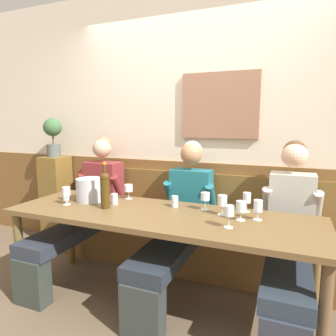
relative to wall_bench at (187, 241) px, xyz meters
name	(u,v)px	position (x,y,z in m)	size (l,w,h in m)	color
ground_plane	(151,316)	(0.00, -0.83, -0.29)	(6.80, 6.80, 0.02)	brown
room_wall_back	(196,126)	(0.00, 0.26, 1.12)	(6.80, 0.12, 2.80)	beige
wood_wainscot_panel	(193,212)	(0.00, 0.21, 0.24)	(6.80, 0.03, 1.04)	brown
wall_bench	(187,241)	(0.00, 0.00, 0.00)	(2.71, 0.42, 0.94)	brown
dining_table	(159,223)	(0.00, -0.67, 0.39)	(2.41, 0.77, 0.76)	brown
person_right_seat	(86,205)	(-0.94, -0.33, 0.35)	(0.48, 1.22, 1.29)	#2F3630
person_center_right_seat	(179,219)	(0.05, -0.35, 0.34)	(0.49, 1.21, 1.27)	#2E3533
person_left_seat	(290,230)	(0.94, -0.33, 0.36)	(0.47, 1.22, 1.30)	#2C323F
ice_bucket	(90,190)	(-0.71, -0.57, 0.58)	(0.23, 0.23, 0.20)	#B0B4BE
wine_bottle_green_tall	(105,189)	(-0.46, -0.71, 0.63)	(0.08, 0.08, 0.38)	#432E0F
wine_glass_right_end	(205,197)	(0.31, -0.46, 0.58)	(0.07, 0.07, 0.14)	silver
wine_glass_near_bucket	(241,207)	(0.61, -0.60, 0.57)	(0.07, 0.07, 0.14)	silver
wine_glass_mid_right	(229,212)	(0.56, -0.79, 0.58)	(0.07, 0.07, 0.15)	silver
wine_glass_by_bottle	(258,207)	(0.72, -0.55, 0.57)	(0.07, 0.07, 0.15)	silver
wine_glass_center_front	(129,189)	(-0.43, -0.37, 0.57)	(0.08, 0.08, 0.13)	silver
wine_glass_mid_left	(247,198)	(0.61, -0.37, 0.58)	(0.06, 0.06, 0.15)	silver
wine_glass_center_rear	(222,201)	(0.46, -0.53, 0.58)	(0.07, 0.07, 0.15)	silver
wine_glass_left_end	(66,192)	(-0.82, -0.74, 0.58)	(0.07, 0.07, 0.15)	silver
water_tumbler_center	(66,195)	(-0.94, -0.62, 0.52)	(0.07, 0.07, 0.09)	silver
water_tumbler_left	(114,199)	(-0.45, -0.58, 0.52)	(0.06, 0.06, 0.09)	silver
water_tumbler_right	(175,201)	(0.05, -0.46, 0.52)	(0.06, 0.06, 0.09)	silver
corner_pedestal	(57,200)	(-1.66, 0.03, 0.24)	(0.28, 0.28, 1.04)	brown
potted_plant	(53,134)	(-1.66, 0.03, 1.03)	(0.21, 0.21, 0.45)	#4F5651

